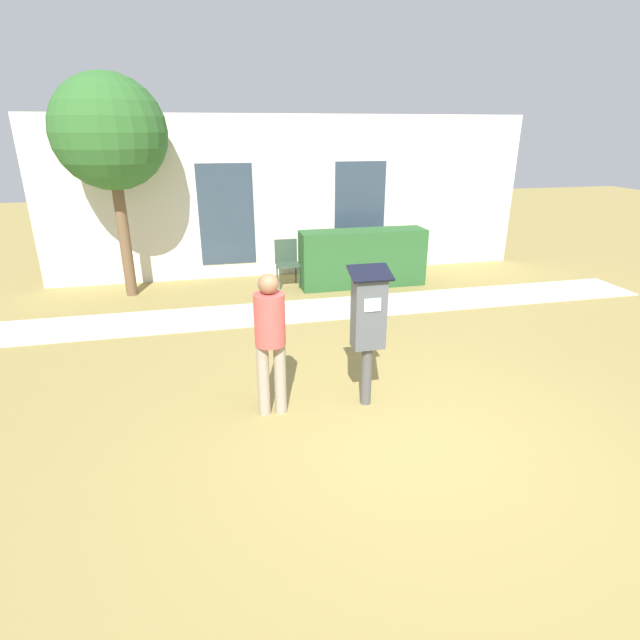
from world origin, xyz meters
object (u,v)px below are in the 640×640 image
at_px(person_standing, 270,334).
at_px(outdoor_chair_middle, 346,253).
at_px(outdoor_chair_left, 287,259).
at_px(parking_meter, 368,319).

bearing_deg(person_standing, outdoor_chair_middle, 99.32).
bearing_deg(outdoor_chair_left, person_standing, -76.60).
bearing_deg(outdoor_chair_left, outdoor_chair_middle, 34.75).
distance_m(parking_meter, person_standing, 1.06).
relative_size(parking_meter, person_standing, 1.01).
distance_m(parking_meter, outdoor_chair_middle, 5.13).
xyz_separation_m(person_standing, outdoor_chair_middle, (2.20, 4.95, -0.40)).
height_order(person_standing, outdoor_chair_middle, person_standing).
bearing_deg(parking_meter, outdoor_chair_middle, 77.00).
height_order(parking_meter, outdoor_chair_middle, parking_meter).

